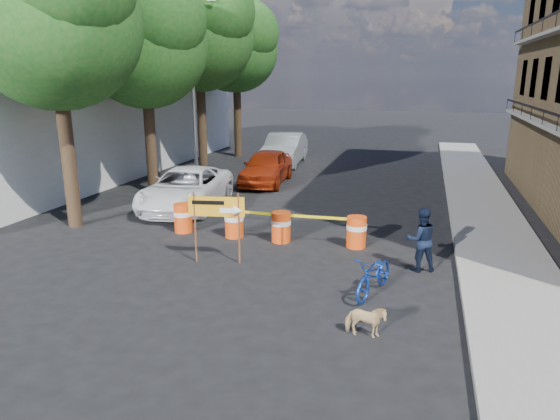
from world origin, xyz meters
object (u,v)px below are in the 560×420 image
Objects in this scene: detour_sign at (224,212)px; suv_white at (186,188)px; barrel_mid_right at (281,226)px; sedan_silver at (285,149)px; dog at (365,321)px; barrel_far_left at (183,217)px; pedestrian at (421,239)px; sedan_red at (266,167)px; barrel_mid_left at (234,222)px; barrel_far_right at (356,231)px; bicycle at (375,257)px.

detour_sign is 6.04m from suv_white.
sedan_silver is at bearing 105.15° from barrel_mid_right.
sedan_silver is (-6.49, 17.59, 0.52)m from dog.
pedestrian is at bearing -9.88° from barrel_far_left.
dog is (6.27, -4.98, -0.14)m from barrel_far_left.
suv_white is (-1.25, 2.74, 0.25)m from barrel_far_left.
sedan_red reaches higher than barrel_mid_right.
barrel_mid_left is 1.15× the size of dog.
pedestrian reaches higher than barrel_far_right.
sedan_silver is at bearing 92.33° from sedan_red.
pedestrian is at bearing -66.65° from sedan_silver.
barrel_mid_right is 4.15m from pedestrian.
sedan_silver is at bearing 19.89° from dog.
barrel_mid_left is 5.42m from bicycle.
sedan_silver reaches higher than sedan_red.
bicycle reaches higher than barrel_mid_right.
barrel_far_right is at bearing -70.58° from sedan_silver.
barrel_mid_right is 0.17× the size of suv_white.
barrel_far_left is at bearing -96.18° from sedan_red.
suv_white is (-6.66, 2.68, 0.25)m from barrel_far_right.
detour_sign reaches higher than sedan_red.
sedan_silver is at bearing 114.18° from barrel_far_right.
pedestrian is 0.36× the size of sedan_red.
barrel_far_left is at bearing 178.78° from barrel_mid_right.
barrel_far_left is 1.00× the size of barrel_mid_right.
detour_sign is 2.41× the size of dog.
barrel_mid_right is 2.21m from barrel_far_right.
pedestrian reaches higher than barrel_far_left.
bicycle is (4.51, -2.98, 0.42)m from barrel_mid_left.
dog is at bearing -38.50° from barrel_far_left.
barrel_far_right is 0.48× the size of detour_sign.
detour_sign is 9.98m from sedan_red.
suv_white is at bearing 136.89° from barrel_mid_left.
suv_white is at bearing -45.56° from pedestrian.
barrel_far_left is 8.01m from dog.
barrel_mid_right is at bearing -38.65° from suv_white.
detour_sign is 1.16× the size of pedestrian.
barrel_far_left is 0.17× the size of suv_white.
barrel_far_left is at bearing -30.10° from pedestrian.
pedestrian reaches higher than dog.
barrel_far_right is 0.17× the size of suv_white.
dog is (0.04, -1.96, -0.56)m from bicycle.
barrel_far_right is 5.12m from dog.
barrel_far_right is at bearing 9.27° from dog.
barrel_mid_left is 3.69m from barrel_far_right.
detour_sign is 0.36× the size of suv_white.
detour_sign reaches higher than suv_white.
detour_sign is at bearing -60.56° from suv_white.
barrel_far_left is 0.55× the size of pedestrian.
detour_sign is at bearing -82.49° from sedan_red.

